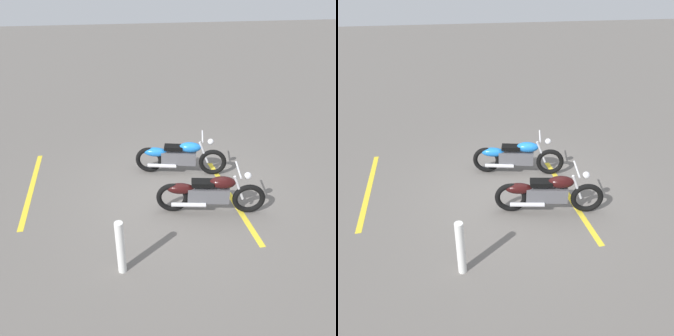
# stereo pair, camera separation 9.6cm
# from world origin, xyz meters

# --- Properties ---
(ground_plane) EXTENTS (60.00, 60.00, 0.00)m
(ground_plane) POSITION_xyz_m (0.00, 0.00, 0.00)
(ground_plane) COLOR #66605B
(motorcycle_bright_foreground) EXTENTS (2.19, 0.76, 1.04)m
(motorcycle_bright_foreground) POSITION_xyz_m (0.02, -0.84, 0.46)
(motorcycle_bright_foreground) COLOR black
(motorcycle_bright_foreground) RESTS_ON ground
(motorcycle_dark_foreground) EXTENTS (2.21, 0.70, 1.04)m
(motorcycle_dark_foreground) POSITION_xyz_m (-0.27, 0.82, 0.46)
(motorcycle_dark_foreground) COLOR black
(motorcycle_dark_foreground) RESTS_ON ground
(bollard_post) EXTENTS (0.14, 0.14, 1.02)m
(bollard_post) POSITION_xyz_m (1.56, 2.16, 0.51)
(bollard_post) COLOR white
(bollard_post) RESTS_ON ground
(parking_stripe_near) EXTENTS (0.22, 3.20, 0.01)m
(parking_stripe_near) POSITION_xyz_m (-0.95, 0.44, 0.00)
(parking_stripe_near) COLOR yellow
(parking_stripe_near) RESTS_ON ground
(parking_stripe_mid) EXTENTS (0.22, 3.20, 0.01)m
(parking_stripe_mid) POSITION_xyz_m (3.52, -0.76, 0.00)
(parking_stripe_mid) COLOR yellow
(parking_stripe_mid) RESTS_ON ground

